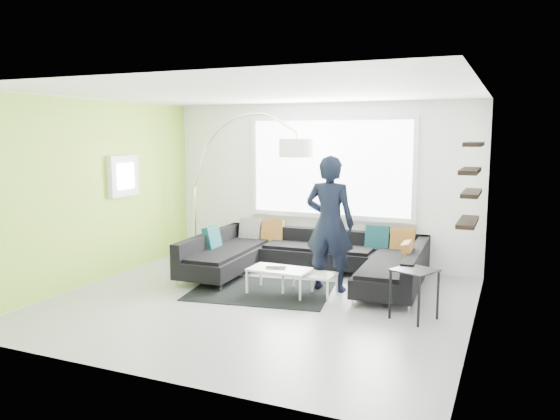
% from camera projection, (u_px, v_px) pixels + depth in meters
% --- Properties ---
extents(ground, '(5.50, 5.50, 0.00)m').
position_uv_depth(ground, '(258.00, 302.00, 7.42)').
color(ground, gray).
rests_on(ground, ground).
extents(room_shell, '(5.54, 5.04, 2.82)m').
position_uv_depth(room_shell, '(266.00, 169.00, 7.34)').
color(room_shell, white).
rests_on(room_shell, ground).
extents(sectional_sofa, '(3.62, 2.34, 0.76)m').
position_uv_depth(sectional_sofa, '(306.00, 259.00, 8.48)').
color(sectional_sofa, black).
rests_on(sectional_sofa, ground).
extents(rug, '(2.20, 1.76, 0.01)m').
position_uv_depth(rug, '(261.00, 291.00, 7.93)').
color(rug, black).
rests_on(rug, ground).
extents(coffee_table, '(1.13, 0.68, 0.37)m').
position_uv_depth(coffee_table, '(295.00, 281.00, 7.80)').
color(coffee_table, silver).
rests_on(coffee_table, ground).
extents(arc_lamp, '(2.62, 1.50, 2.62)m').
position_uv_depth(arc_lamp, '(194.00, 188.00, 9.84)').
color(arc_lamp, white).
rests_on(arc_lamp, ground).
extents(side_table, '(0.61, 0.61, 0.63)m').
position_uv_depth(side_table, '(414.00, 294.00, 6.71)').
color(side_table, black).
rests_on(side_table, ground).
extents(person, '(0.74, 0.50, 1.97)m').
position_uv_depth(person, '(330.00, 224.00, 7.89)').
color(person, black).
rests_on(person, ground).
extents(laptop, '(0.40, 0.35, 0.02)m').
position_uv_depth(laptop, '(276.00, 268.00, 7.75)').
color(laptop, black).
rests_on(laptop, coffee_table).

